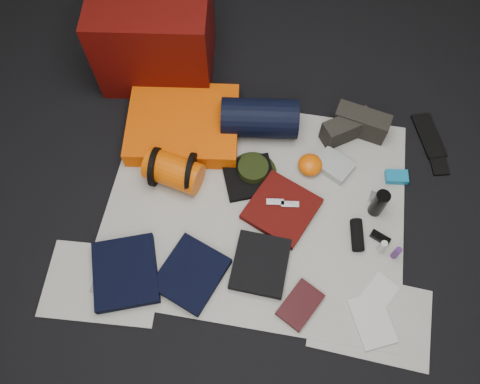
% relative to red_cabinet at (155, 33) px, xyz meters
% --- Properties ---
extents(floor, '(4.50, 4.50, 0.02)m').
position_rel_red_cabinet_xyz_m(floor, '(0.74, -0.88, -0.28)').
color(floor, black).
rests_on(floor, ground).
extents(newspaper_mat, '(1.60, 1.30, 0.01)m').
position_rel_red_cabinet_xyz_m(newspaper_mat, '(0.74, -0.88, -0.27)').
color(newspaper_mat, beige).
rests_on(newspaper_mat, floor).
extents(newspaper_sheet_front_left, '(0.61, 0.44, 0.00)m').
position_rel_red_cabinet_xyz_m(newspaper_sheet_front_left, '(0.04, -1.43, -0.27)').
color(newspaper_sheet_front_left, beige).
rests_on(newspaper_sheet_front_left, floor).
extents(newspaper_sheet_front_right, '(0.60, 0.43, 0.00)m').
position_rel_red_cabinet_xyz_m(newspaper_sheet_front_right, '(1.39, -1.38, -0.27)').
color(newspaper_sheet_front_right, beige).
rests_on(newspaper_sheet_front_right, floor).
extents(red_cabinet, '(0.73, 0.63, 0.55)m').
position_rel_red_cabinet_xyz_m(red_cabinet, '(0.00, 0.00, 0.00)').
color(red_cabinet, '#4F0805').
rests_on(red_cabinet, floor).
extents(sleeping_pad, '(0.70, 0.60, 0.11)m').
position_rel_red_cabinet_xyz_m(sleeping_pad, '(0.25, -0.47, -0.21)').
color(sleeping_pad, '#F35402').
rests_on(sleeping_pad, newspaper_mat).
extents(stuff_sack, '(0.33, 0.24, 0.18)m').
position_rel_red_cabinet_xyz_m(stuff_sack, '(0.28, -0.79, -0.18)').
color(stuff_sack, '#DD5203').
rests_on(stuff_sack, newspaper_mat).
extents(sack_strap_left, '(0.02, 0.22, 0.22)m').
position_rel_red_cabinet_xyz_m(sack_strap_left, '(0.18, -0.79, -0.16)').
color(sack_strap_left, black).
rests_on(sack_strap_left, newspaper_mat).
extents(sack_strap_right, '(0.03, 0.22, 0.22)m').
position_rel_red_cabinet_xyz_m(sack_strap_right, '(0.38, -0.79, -0.16)').
color(sack_strap_right, black).
rests_on(sack_strap_right, newspaper_mat).
extents(navy_duffel, '(0.46, 0.28, 0.23)m').
position_rel_red_cabinet_xyz_m(navy_duffel, '(0.69, -0.39, -0.15)').
color(navy_duffel, black).
rests_on(navy_duffel, newspaper_mat).
extents(boonie_brim, '(0.28, 0.28, 0.01)m').
position_rel_red_cabinet_xyz_m(boonie_brim, '(0.70, -0.68, -0.26)').
color(boonie_brim, black).
rests_on(boonie_brim, newspaper_mat).
extents(boonie_crown, '(0.17, 0.17, 0.07)m').
position_rel_red_cabinet_xyz_m(boonie_crown, '(0.70, -0.68, -0.22)').
color(boonie_crown, black).
rests_on(boonie_crown, boonie_brim).
extents(hiking_boot_left, '(0.30, 0.25, 0.14)m').
position_rel_red_cabinet_xyz_m(hiking_boot_left, '(1.19, -0.34, -0.20)').
color(hiking_boot_left, black).
rests_on(hiking_boot_left, newspaper_mat).
extents(hiking_boot_right, '(0.33, 0.18, 0.15)m').
position_rel_red_cabinet_xyz_m(hiking_boot_right, '(1.27, -0.29, -0.19)').
color(hiking_boot_right, black).
rests_on(hiking_boot_right, newspaper_mat).
extents(flip_flop_left, '(0.21, 0.32, 0.02)m').
position_rel_red_cabinet_xyz_m(flip_flop_left, '(1.68, -0.26, -0.27)').
color(flip_flop_left, black).
rests_on(flip_flop_left, floor).
extents(flip_flop_right, '(0.14, 0.26, 0.01)m').
position_rel_red_cabinet_xyz_m(flip_flop_right, '(1.72, -0.40, -0.27)').
color(flip_flop_right, black).
rests_on(flip_flop_right, floor).
extents(trousers_navy_a, '(0.42, 0.45, 0.06)m').
position_rel_red_cabinet_xyz_m(trousers_navy_a, '(0.15, -1.37, -0.24)').
color(trousers_navy_a, black).
rests_on(trousers_navy_a, newspaper_mat).
extents(trousers_navy_b, '(0.39, 0.41, 0.05)m').
position_rel_red_cabinet_xyz_m(trousers_navy_b, '(0.48, -1.32, -0.24)').
color(trousers_navy_b, black).
rests_on(trousers_navy_b, newspaper_mat).
extents(trousers_charcoal, '(0.28, 0.32, 0.05)m').
position_rel_red_cabinet_xyz_m(trousers_charcoal, '(0.82, -1.21, -0.24)').
color(trousers_charcoal, black).
rests_on(trousers_charcoal, newspaper_mat).
extents(black_tshirt, '(0.35, 0.34, 0.03)m').
position_rel_red_cabinet_xyz_m(black_tshirt, '(0.68, -0.72, -0.25)').
color(black_tshirt, black).
rests_on(black_tshirt, newspaper_mat).
extents(red_shirt, '(0.44, 0.44, 0.04)m').
position_rel_red_cabinet_xyz_m(red_shirt, '(0.89, -0.88, -0.25)').
color(red_shirt, '#4B0B08').
rests_on(red_shirt, newspaper_mat).
extents(orange_stuff_sack, '(0.16, 0.16, 0.09)m').
position_rel_red_cabinet_xyz_m(orange_stuff_sack, '(1.01, -0.60, -0.22)').
color(orange_stuff_sack, '#DD5203').
rests_on(orange_stuff_sack, newspaper_mat).
extents(first_aid_pouch, '(0.24, 0.22, 0.05)m').
position_rel_red_cabinet_xyz_m(first_aid_pouch, '(1.14, -0.57, -0.24)').
color(first_aid_pouch, '#939B93').
rests_on(first_aid_pouch, newspaper_mat).
extents(water_bottle, '(0.10, 0.10, 0.19)m').
position_rel_red_cabinet_xyz_m(water_bottle, '(1.38, -0.80, -0.17)').
color(water_bottle, black).
rests_on(water_bottle, newspaper_mat).
extents(speaker, '(0.09, 0.17, 0.06)m').
position_rel_red_cabinet_xyz_m(speaker, '(1.29, -0.97, -0.24)').
color(speaker, black).
rests_on(speaker, newspaper_mat).
extents(compact_camera, '(0.10, 0.07, 0.04)m').
position_rel_red_cabinet_xyz_m(compact_camera, '(1.39, -0.73, -0.25)').
color(compact_camera, silver).
rests_on(compact_camera, newspaper_mat).
extents(cyan_case, '(0.13, 0.09, 0.04)m').
position_rel_red_cabinet_xyz_m(cyan_case, '(1.49, -0.58, -0.25)').
color(cyan_case, '#1174A5').
rests_on(cyan_case, newspaper_mat).
extents(toiletry_purple, '(0.04, 0.04, 0.10)m').
position_rel_red_cabinet_xyz_m(toiletry_purple, '(1.49, -1.04, -0.22)').
color(toiletry_purple, '#492068').
rests_on(toiletry_purple, newspaper_mat).
extents(toiletry_clear, '(0.04, 0.04, 0.10)m').
position_rel_red_cabinet_xyz_m(toiletry_clear, '(1.42, -1.02, -0.22)').
color(toiletry_clear, '#B7BCB7').
rests_on(toiletry_clear, newspaper_mat).
extents(paperback_book, '(0.24, 0.27, 0.03)m').
position_rel_red_cabinet_xyz_m(paperback_book, '(1.04, -1.38, -0.25)').
color(paperback_book, black).
rests_on(paperback_book, newspaper_mat).
extents(map_booklet, '(0.26, 0.30, 0.01)m').
position_rel_red_cabinet_xyz_m(map_booklet, '(1.40, -1.39, -0.26)').
color(map_booklet, beige).
rests_on(map_booklet, newspaper_mat).
extents(map_printout, '(0.20, 0.21, 0.01)m').
position_rel_red_cabinet_xyz_m(map_printout, '(1.43, -1.24, -0.27)').
color(map_printout, beige).
rests_on(map_printout, newspaper_mat).
extents(sunglasses, '(0.11, 0.08, 0.03)m').
position_rel_red_cabinet_xyz_m(sunglasses, '(1.42, -0.96, -0.25)').
color(sunglasses, black).
rests_on(sunglasses, newspaper_mat).
extents(key_cluster, '(0.07, 0.07, 0.01)m').
position_rel_red_cabinet_xyz_m(key_cluster, '(0.03, -1.45, -0.26)').
color(key_cluster, silver).
rests_on(key_cluster, newspaper_mat).
extents(tape_roll, '(0.05, 0.05, 0.03)m').
position_rel_red_cabinet_xyz_m(tape_roll, '(0.70, -0.69, -0.22)').
color(tape_roll, silver).
rests_on(tape_roll, black_tshirt).
extents(energy_bar_a, '(0.10, 0.05, 0.01)m').
position_rel_red_cabinet_xyz_m(energy_bar_a, '(0.85, -0.86, -0.22)').
color(energy_bar_a, silver).
rests_on(energy_bar_a, red_shirt).
extents(energy_bar_b, '(0.10, 0.05, 0.01)m').
position_rel_red_cabinet_xyz_m(energy_bar_b, '(0.93, -0.86, -0.22)').
color(energy_bar_b, silver).
rests_on(energy_bar_b, red_shirt).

